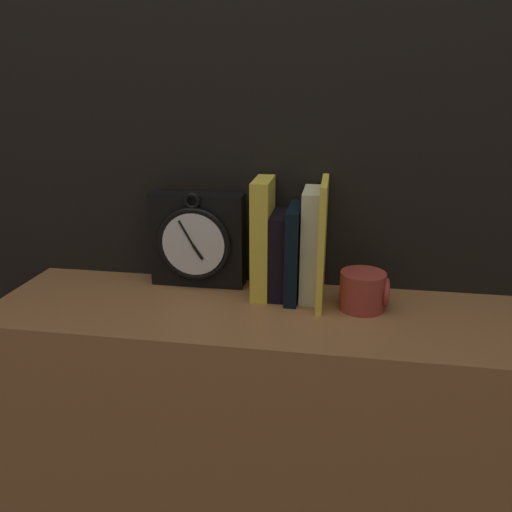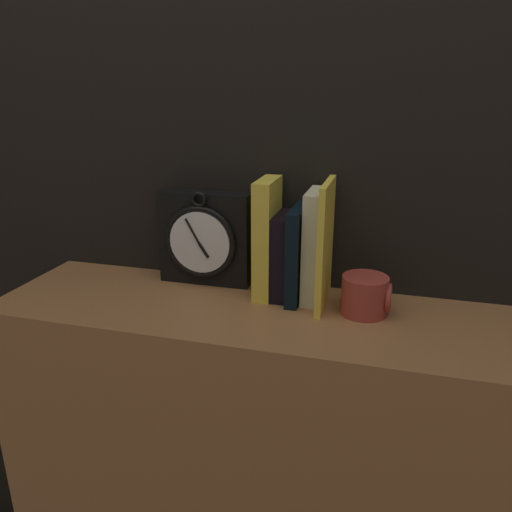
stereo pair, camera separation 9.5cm
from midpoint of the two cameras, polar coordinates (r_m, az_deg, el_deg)
wall_back at (r=1.07m, az=-1.01°, el=15.32°), size 6.00×0.05×2.60m
bookshelf at (r=1.26m, az=-2.38°, el=-26.04°), size 1.07×0.31×0.95m
clock at (r=1.09m, az=-9.22°, el=1.76°), size 0.20×0.07×0.21m
book_slot0_yellow at (r=1.02m, az=-2.02°, el=2.03°), size 0.04×0.12×0.24m
book_slot1_black at (r=1.03m, az=0.01°, el=0.12°), size 0.04×0.11×0.17m
book_slot2_black at (r=1.01m, az=1.67°, el=0.34°), size 0.03×0.13×0.19m
book_slot3_cream at (r=1.01m, az=3.60°, el=1.28°), size 0.03×0.11×0.23m
book_slot4_yellow at (r=0.99m, az=4.88°, el=1.50°), size 0.01×0.15×0.25m
mug at (r=0.99m, az=9.56°, el=-4.00°), size 0.09×0.09×0.08m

